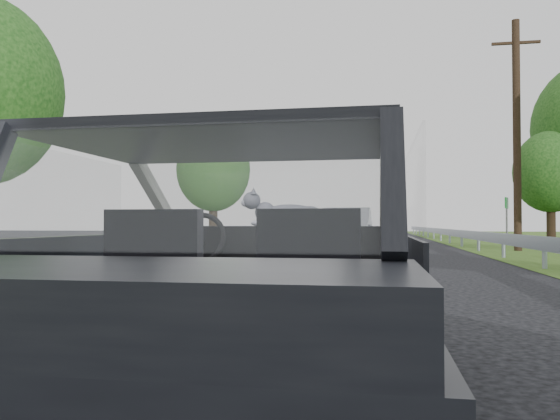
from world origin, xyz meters
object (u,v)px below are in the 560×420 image
at_px(subject_car, 248,275).
at_px(highway_sign, 507,220).
at_px(cat, 290,214).
at_px(utility_pole, 517,135).
at_px(other_car, 346,230).

height_order(subject_car, highway_sign, highway_sign).
xyz_separation_m(cat, highway_sign, (7.10, 25.70, 0.09)).
bearing_deg(highway_sign, cat, -85.10).
distance_m(cat, utility_pole, 19.04).
bearing_deg(other_car, cat, -86.70).
bearing_deg(utility_pole, other_car, -161.65).
xyz_separation_m(subject_car, highway_sign, (7.25, 26.28, 0.45)).
bearing_deg(subject_car, highway_sign, 74.57).
height_order(cat, utility_pole, utility_pole).
bearing_deg(cat, highway_sign, 61.31).
relative_size(other_car, utility_pole, 0.56).
xyz_separation_m(subject_car, cat, (0.15, 0.58, 0.36)).
xyz_separation_m(highway_sign, utility_pole, (-1.36, -7.85, 3.15)).
xyz_separation_m(other_car, utility_pole, (6.24, 2.07, 3.53)).
distance_m(subject_car, other_car, 16.37).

